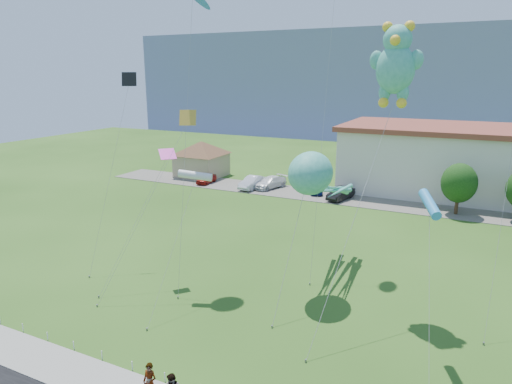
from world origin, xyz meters
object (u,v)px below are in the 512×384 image
Objects in this scene: parked_car_silver at (252,182)px; parked_car_red at (206,179)px; parked_car_white at (270,182)px; parked_car_black at (341,193)px; octopus_kite at (317,181)px; pedestrian_left at (150,382)px; pavilion at (202,155)px; teddy_bear_kite at (396,63)px; parked_car_blue at (316,188)px.

parked_car_red is at bearing -175.37° from parked_car_silver.
parked_car_black is at bearing 10.21° from parked_car_white.
pedestrian_left is at bearing -99.43° from octopus_kite.
pavilion is 10.64m from parked_car_silver.
pavilion is 5.28m from parked_car_red.
pavilion is at bearing 127.06° from parked_car_red.
parked_car_silver is 28.14m from octopus_kite.
pavilion is at bearing 139.90° from teddy_bear_kite.
parked_car_red is at bearing 115.76° from pedestrian_left.
pavilion reaches higher than parked_car_black.
octopus_kite is at bearing -65.45° from parked_car_black.
octopus_kite is at bearing -40.80° from parked_car_white.
teddy_bear_kite is (30.37, -25.57, 11.93)m from pavilion.
parked_car_white is at bearing 103.77° from pedestrian_left.
pedestrian_left reaches higher than parked_car_silver.
parked_car_silver is 0.94× the size of parked_car_white.
pavilion reaches higher than parked_car_silver.
parked_car_black is (21.51, -3.71, -2.24)m from pavilion.
parked_car_white is at bearing 161.49° from parked_car_blue.
parked_car_black is (18.48, -0.07, 0.09)m from parked_car_red.
pedestrian_left is at bearing -115.07° from teddy_bear_kite.
octopus_kite is (22.74, -22.09, 6.68)m from parked_car_red.
parked_car_white reaches higher than parked_car_black.
parked_car_black is (-1.77, 37.00, -0.24)m from pedestrian_left.
parked_car_blue is 0.30× the size of octopus_kite.
octopus_kite is (25.78, -25.73, 4.34)m from pavilion.
pedestrian_left reaches higher than parked_car_red.
pedestrian_left is at bearing -102.08° from parked_car_blue.
parked_car_white is 6.23m from parked_car_blue.
octopus_kite is at bearing 77.68° from pedestrian_left.
parked_car_red is 18.48m from parked_car_black.
parked_car_white is 1.33× the size of parked_car_blue.
pavilion is 46.94m from pedestrian_left.
pedestrian_left is at bearing -60.23° from pavilion.
pedestrian_left is 0.42× the size of parked_car_black.
octopus_kite is (2.49, 14.98, 6.34)m from pedestrian_left.
parked_car_silver is 0.37× the size of octopus_kite.
pedestrian_left reaches higher than parked_car_white.
pavilion is 4.99× the size of pedestrian_left.
parked_car_black is at bearing -43.67° from parked_car_blue.
parked_car_blue is (8.22, 1.32, -0.13)m from parked_car_silver.
teddy_bear_kite reaches higher than parked_car_red.
parked_car_blue is 30.05m from teddy_bear_kite.
pedestrian_left is 0.15× the size of octopus_kite.
parked_car_red is (3.03, -3.64, -2.34)m from pavilion.
parked_car_red is 0.21× the size of teddy_bear_kite.
pedestrian_left is 0.50× the size of parked_car_red.
teddy_bear_kite reaches higher than pavilion.
parked_car_white is 9.81m from parked_car_black.
parked_car_white is (-11.49, 38.39, -0.23)m from pedestrian_left.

